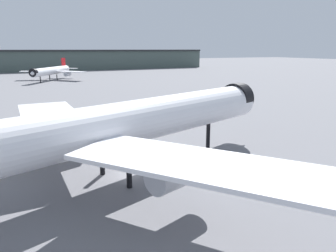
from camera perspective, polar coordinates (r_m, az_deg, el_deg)
ground at (r=41.73m, az=-7.70°, el=-8.81°), size 900.00×900.00×0.00m
airliner_near_gate at (r=39.33m, az=-7.37°, el=0.37°), size 54.88×48.95×15.66m
airliner_far_taxiway at (r=174.79m, az=-20.40°, el=9.34°), size 31.91×35.65×11.09m
terminal_building at (r=259.87m, az=-13.85°, el=11.63°), size 187.19×28.22×22.79m
baggage_tug_wing at (r=72.60m, az=-3.71°, el=1.87°), size 3.50×3.30×1.85m
traffic_cone_near_nose at (r=69.01m, az=7.35°, el=0.60°), size 0.50×0.50×0.63m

